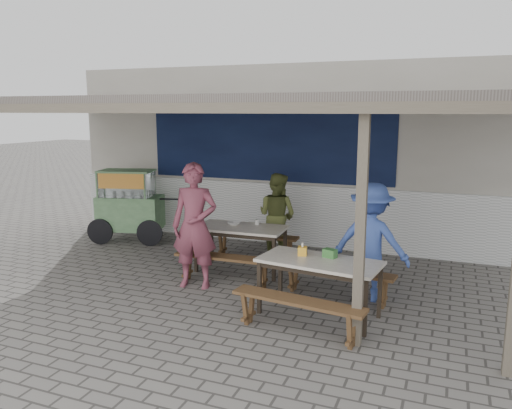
{
  "coord_description": "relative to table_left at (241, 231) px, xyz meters",
  "views": [
    {
      "loc": [
        3.24,
        -6.24,
        2.63
      ],
      "look_at": [
        0.41,
        0.9,
        1.17
      ],
      "focal_mm": 35.0,
      "sensor_mm": 36.0,
      "label": 1
    }
  ],
  "objects": [
    {
      "name": "patron_right_table",
      "position": [
        2.18,
        -0.48,
        0.16
      ],
      "size": [
        1.12,
        0.71,
        1.66
      ],
      "primitive_type": "imported",
      "rotation": [
        0.0,
        0.0,
        3.05
      ],
      "color": "#3B56AB",
      "rests_on": "ground"
    },
    {
      "name": "patron_wall_side",
      "position": [
        0.29,
        0.96,
        0.09
      ],
      "size": [
        0.87,
        0.75,
        1.54
      ],
      "primitive_type": "imported",
      "rotation": [
        0.0,
        0.0,
        2.89
      ],
      "color": "#5A622E",
      "rests_on": "ground"
    },
    {
      "name": "condiment_bowl",
      "position": [
        -0.15,
        0.08,
        0.1
      ],
      "size": [
        0.24,
        0.24,
        0.05
      ],
      "primitive_type": "imported",
      "rotation": [
        0.0,
        0.0,
        -0.14
      ],
      "color": "silver",
      "rests_on": "table_left"
    },
    {
      "name": "vendor_cart",
      "position": [
        -2.86,
        0.94,
        0.12
      ],
      "size": [
        1.72,
        1.02,
        1.45
      ],
      "rotation": [
        0.0,
        0.0,
        0.25
      ],
      "color": "#6E9D69",
      "rests_on": "ground"
    },
    {
      "name": "back_wall",
      "position": [
        -0.08,
        2.52,
        1.05
      ],
      "size": [
        9.0,
        1.28,
        3.5
      ],
      "color": "#BBB4A8",
      "rests_on": "ground"
    },
    {
      "name": "warung_roof",
      "position": [
        -0.06,
        -0.16,
        2.04
      ],
      "size": [
        9.0,
        4.21,
        2.81
      ],
      "color": "#625B54",
      "rests_on": "ground"
    },
    {
      "name": "patron_street_side",
      "position": [
        -0.34,
        -0.94,
        0.27
      ],
      "size": [
        0.76,
        0.57,
        1.88
      ],
      "primitive_type": "imported",
      "rotation": [
        0.0,
        0.0,
        0.19
      ],
      "color": "brown",
      "rests_on": "ground"
    },
    {
      "name": "table_right",
      "position": [
        1.67,
        -1.33,
        0.0
      ],
      "size": [
        1.62,
        0.93,
        0.75
      ],
      "rotation": [
        0.0,
        0.0,
        -0.13
      ],
      "color": "silver",
      "rests_on": "ground"
    },
    {
      "name": "table_left",
      "position": [
        0.0,
        0.0,
        0.0
      ],
      "size": [
        1.49,
        0.79,
        0.75
      ],
      "rotation": [
        0.0,
        0.0,
        0.04
      ],
      "color": "silver",
      "rests_on": "ground"
    },
    {
      "name": "tissue_box",
      "position": [
        1.41,
        -1.21,
        0.13
      ],
      "size": [
        0.14,
        0.14,
        0.11
      ],
      "primitive_type": "cube",
      "rotation": [
        0.0,
        0.0,
        0.2
      ],
      "color": "gold",
      "rests_on": "table_right"
    },
    {
      "name": "bench_left_wall",
      "position": [
        -0.03,
        0.7,
        -0.33
      ],
      "size": [
        1.57,
        0.34,
        0.45
      ],
      "rotation": [
        0.0,
        0.0,
        0.04
      ],
      "color": "brown",
      "rests_on": "ground"
    },
    {
      "name": "bench_left_street",
      "position": [
        0.03,
        -0.7,
        -0.33
      ],
      "size": [
        1.57,
        0.34,
        0.45
      ],
      "rotation": [
        0.0,
        0.0,
        0.04
      ],
      "color": "brown",
      "rests_on": "ground"
    },
    {
      "name": "donation_box",
      "position": [
        1.76,
        -1.17,
        0.13
      ],
      "size": [
        0.19,
        0.16,
        0.11
      ],
      "primitive_type": "cube",
      "rotation": [
        0.0,
        0.0,
        -0.3
      ],
      "color": "#397935",
      "rests_on": "table_right"
    },
    {
      "name": "ground",
      "position": [
        -0.07,
        -1.06,
        -0.67
      ],
      "size": [
        60.0,
        60.0,
        0.0
      ],
      "primitive_type": "plane",
      "color": "slate",
      "rests_on": "ground"
    },
    {
      "name": "condiment_jar",
      "position": [
        0.19,
        0.25,
        0.12
      ],
      "size": [
        0.07,
        0.07,
        0.08
      ],
      "primitive_type": "cylinder",
      "color": "silver",
      "rests_on": "table_left"
    },
    {
      "name": "bench_right_street",
      "position": [
        1.58,
        -1.99,
        -0.33
      ],
      "size": [
        1.66,
        0.49,
        0.45
      ],
      "rotation": [
        0.0,
        0.0,
        -0.13
      ],
      "color": "brown",
      "rests_on": "ground"
    },
    {
      "name": "bench_right_wall",
      "position": [
        1.76,
        -0.67,
        -0.33
      ],
      "size": [
        1.66,
        0.49,
        0.45
      ],
      "rotation": [
        0.0,
        0.0,
        -0.13
      ],
      "color": "brown",
      "rests_on": "ground"
    }
  ]
}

